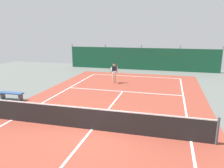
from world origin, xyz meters
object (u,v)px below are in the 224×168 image
tennis_net (92,119)px  water_bottle (7,103)px  tennis_player (114,72)px  tennis_ball_near_player (115,105)px  courtside_bench (11,94)px  parked_car (152,60)px

tennis_net → water_bottle: size_ratio=42.17×
tennis_net → water_bottle: bearing=163.2°
tennis_player → tennis_ball_near_player: bearing=87.3°
courtside_bench → water_bottle: bearing=-64.3°
courtside_bench → water_bottle: size_ratio=6.67×
tennis_net → tennis_ball_near_player: tennis_net is taller
courtside_bench → water_bottle: (0.47, -0.98, -0.25)m
tennis_player → tennis_ball_near_player: (1.45, -5.44, -0.93)m
tennis_ball_near_player → parked_car: bearing=86.9°
courtside_bench → tennis_net: bearing=-23.5°
parked_car → tennis_ball_near_player: bearing=-96.7°
tennis_player → tennis_ball_near_player: size_ratio=24.85×
parked_car → tennis_net: bearing=-96.8°
courtside_bench → parked_car: bearing=64.8°
tennis_player → parked_car: 9.78m
tennis_player → tennis_ball_near_player: 5.70m
tennis_net → parked_car: size_ratio=2.35×
tennis_player → tennis_net: bearing=80.4°
courtside_bench → water_bottle: courtside_bench is taller
tennis_player → tennis_ball_near_player: tennis_player is taller
parked_car → courtside_bench: parked_car is taller
parked_car → courtside_bench: bearing=-118.8°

